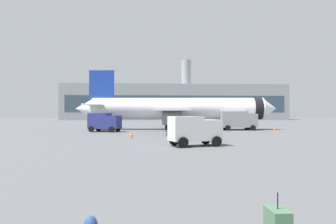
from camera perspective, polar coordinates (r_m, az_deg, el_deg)
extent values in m
cylinder|color=white|center=(53.08, 1.84, 0.65)|extent=(30.20, 6.06, 3.80)
cone|color=white|center=(55.83, 18.71, 0.62)|extent=(2.67, 3.78, 3.61)
cone|color=white|center=(55.26, -15.63, 0.62)|extent=(3.45, 3.65, 3.42)
cylinder|color=black|center=(55.19, 16.54, 0.62)|extent=(1.69, 3.97, 3.88)
cube|color=white|center=(61.06, 0.74, 0.24)|extent=(6.00, 16.32, 0.36)
cube|color=white|center=(45.06, 0.80, 0.43)|extent=(6.00, 16.32, 0.36)
cylinder|color=gray|center=(58.56, 0.75, -1.00)|extent=(3.36, 2.44, 2.20)
cylinder|color=gray|center=(47.56, 0.79, -1.17)|extent=(3.36, 2.44, 2.20)
cube|color=#193899|center=(54.65, -12.50, 4.41)|extent=(4.41, 0.69, 6.40)
cube|color=white|center=(57.72, -12.26, 1.18)|extent=(3.05, 6.18, 0.24)
cube|color=white|center=(51.50, -13.85, 1.35)|extent=(3.05, 6.18, 0.24)
cylinder|color=black|center=(54.70, 14.52, -2.30)|extent=(0.36, 0.36, 1.80)
cylinder|color=black|center=(55.50, -0.28, -2.28)|extent=(0.44, 0.44, 1.80)
cylinder|color=black|center=(50.70, -0.36, -2.47)|extent=(0.44, 0.44, 1.80)
cube|color=navy|center=(46.73, -10.22, -1.90)|extent=(2.28, 2.61, 2.04)
cube|color=#1E232D|center=(46.43, -9.42, -1.32)|extent=(0.69, 1.91, 0.84)
cube|color=navy|center=(47.77, -12.84, -1.65)|extent=(3.65, 3.06, 2.40)
cylinder|color=black|center=(47.77, -9.52, -3.14)|extent=(0.92, 0.49, 0.90)
cylinder|color=black|center=(45.68, -10.68, -3.27)|extent=(0.92, 0.49, 0.90)
cylinder|color=black|center=(49.22, -13.10, -3.06)|extent=(0.92, 0.49, 0.90)
cylinder|color=black|center=(47.20, -14.39, -3.17)|extent=(0.92, 0.49, 0.90)
cube|color=gray|center=(52.91, 15.48, -1.57)|extent=(1.73, 2.44, 2.29)
cube|color=#1E232D|center=(53.12, 16.21, -0.98)|extent=(0.13, 2.16, 0.95)
cube|color=gray|center=(52.06, 12.34, -1.37)|extent=(4.37, 2.50, 2.70)
cylinder|color=black|center=(54.12, 15.01, -2.80)|extent=(0.90, 0.24, 0.90)
cylinder|color=black|center=(51.74, 15.85, -2.92)|extent=(0.90, 0.24, 0.90)
cylinder|color=black|center=(53.01, 10.67, -2.86)|extent=(0.90, 0.24, 0.90)
cylinder|color=black|center=(50.58, 11.32, -2.98)|extent=(0.90, 0.24, 0.90)
cube|color=white|center=(26.78, 7.75, -3.39)|extent=(2.22, 2.39, 1.78)
cube|color=#1E232D|center=(27.10, 9.16, -2.46)|extent=(0.55, 1.76, 0.74)
cube|color=white|center=(25.86, 3.38, -3.15)|extent=(3.07, 2.62, 2.10)
cylinder|color=black|center=(27.88, 7.18, -5.20)|extent=(0.93, 0.45, 0.90)
cylinder|color=black|center=(26.02, 9.22, -5.55)|extent=(0.93, 0.45, 0.90)
cylinder|color=black|center=(26.67, 1.20, -5.42)|extent=(0.93, 0.45, 0.90)
cylinder|color=black|center=(24.72, 2.88, -5.83)|extent=(0.93, 0.45, 0.90)
cube|color=#F2590C|center=(58.68, 1.96, -3.04)|extent=(0.44, 0.44, 0.04)
cone|color=#F2590C|center=(58.66, 1.96, -2.63)|extent=(0.36, 0.36, 0.79)
cylinder|color=white|center=(58.66, 1.96, -2.59)|extent=(0.23, 0.23, 0.10)
cube|color=#F2590C|center=(35.04, -7.01, -4.89)|extent=(0.44, 0.44, 0.04)
cone|color=#F2590C|center=(35.02, -7.01, -4.31)|extent=(0.36, 0.36, 0.68)
cylinder|color=white|center=(35.02, -7.01, -4.25)|extent=(0.23, 0.23, 0.10)
cube|color=#F2590C|center=(61.67, 1.23, -2.90)|extent=(0.44, 0.44, 0.04)
cone|color=#F2590C|center=(61.66, 1.23, -2.62)|extent=(0.36, 0.36, 0.56)
cylinder|color=white|center=(61.66, 1.23, -2.60)|extent=(0.23, 0.23, 0.10)
cube|color=#F2590C|center=(52.41, 19.65, -3.35)|extent=(0.44, 0.44, 0.04)
cone|color=#F2590C|center=(52.39, 19.65, -2.95)|extent=(0.36, 0.36, 0.70)
cylinder|color=white|center=(52.39, 19.65, -2.91)|extent=(0.23, 0.23, 0.10)
cylinder|color=black|center=(7.28, 20.13, -15.55)|extent=(0.02, 0.02, 0.36)
cube|color=gray|center=(139.37, 1.28, 1.77)|extent=(99.61, 21.51, 15.68)
cube|color=#334756|center=(128.59, 1.71, 1.60)|extent=(94.63, 0.10, 7.05)
cylinder|color=gray|center=(141.12, 3.49, 7.39)|extent=(4.40, 4.40, 12.00)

